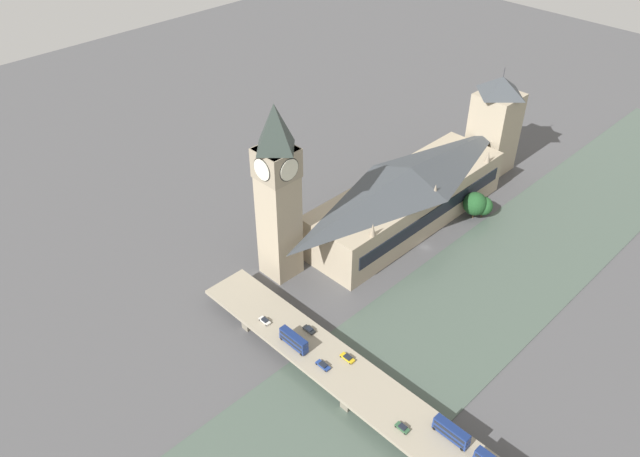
{
  "coord_description": "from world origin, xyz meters",
  "views": [
    {
      "loc": [
        -106.1,
        162.71,
        149.67
      ],
      "look_at": [
        21.46,
        36.28,
        16.67
      ],
      "focal_mm": 35.0,
      "sensor_mm": 36.0,
      "label": 1
    }
  ],
  "objects_px": {
    "clock_tower": "(278,189)",
    "car_northbound_mid": "(348,358)",
    "victoria_tower": "(495,124)",
    "car_southbound_mid": "(402,428)",
    "double_decker_bus_rear": "(294,340)",
    "double_decker_bus_lead": "(451,432)",
    "parliament_hall": "(408,195)",
    "car_northbound_lead": "(309,329)",
    "car_northbound_tail": "(265,321)",
    "car_southbound_tail": "(323,365)",
    "road_bridge": "(360,386)"
  },
  "relations": [
    {
      "from": "clock_tower",
      "to": "car_northbound_mid",
      "type": "height_order",
      "value": "clock_tower"
    },
    {
      "from": "clock_tower",
      "to": "car_northbound_mid",
      "type": "bearing_deg",
      "value": 160.36
    },
    {
      "from": "road_bridge",
      "to": "car_northbound_lead",
      "type": "height_order",
      "value": "car_northbound_lead"
    },
    {
      "from": "road_bridge",
      "to": "car_southbound_tail",
      "type": "distance_m",
      "value": 12.73
    },
    {
      "from": "parliament_hall",
      "to": "clock_tower",
      "type": "distance_m",
      "value": 62.77
    },
    {
      "from": "victoria_tower",
      "to": "car_southbound_mid",
      "type": "distance_m",
      "value": 157.26
    },
    {
      "from": "victoria_tower",
      "to": "car_northbound_lead",
      "type": "distance_m",
      "value": 137.34
    },
    {
      "from": "parliament_hall",
      "to": "road_bridge",
      "type": "relative_size",
      "value": 0.73
    },
    {
      "from": "car_northbound_lead",
      "to": "car_southbound_mid",
      "type": "bearing_deg",
      "value": 170.34
    },
    {
      "from": "double_decker_bus_lead",
      "to": "car_northbound_mid",
      "type": "relative_size",
      "value": 2.26
    },
    {
      "from": "parliament_hall",
      "to": "car_northbound_lead",
      "type": "relative_size",
      "value": 21.88
    },
    {
      "from": "parliament_hall",
      "to": "double_decker_bus_lead",
      "type": "xyz_separation_m",
      "value": [
        -75.71,
        75.26,
        -4.31
      ]
    },
    {
      "from": "clock_tower",
      "to": "car_southbound_tail",
      "type": "distance_m",
      "value": 60.83
    },
    {
      "from": "victoria_tower",
      "to": "double_decker_bus_lead",
      "type": "xyz_separation_m",
      "value": [
        -75.77,
        135.16,
        -14.07
      ]
    },
    {
      "from": "parliament_hall",
      "to": "car_northbound_tail",
      "type": "distance_m",
      "value": 82.94
    },
    {
      "from": "road_bridge",
      "to": "car_northbound_tail",
      "type": "distance_m",
      "value": 38.83
    },
    {
      "from": "clock_tower",
      "to": "double_decker_bus_lead",
      "type": "distance_m",
      "value": 94.11
    },
    {
      "from": "double_decker_bus_lead",
      "to": "car_northbound_lead",
      "type": "height_order",
      "value": "double_decker_bus_lead"
    },
    {
      "from": "road_bridge",
      "to": "car_northbound_lead",
      "type": "bearing_deg",
      "value": -9.01
    },
    {
      "from": "clock_tower",
      "to": "car_southbound_tail",
      "type": "bearing_deg",
      "value": 151.8
    },
    {
      "from": "double_decker_bus_lead",
      "to": "car_northbound_tail",
      "type": "height_order",
      "value": "double_decker_bus_lead"
    },
    {
      "from": "road_bridge",
      "to": "car_southbound_tail",
      "type": "height_order",
      "value": "car_southbound_tail"
    },
    {
      "from": "double_decker_bus_rear",
      "to": "car_northbound_lead",
      "type": "relative_size",
      "value": 2.5
    },
    {
      "from": "clock_tower",
      "to": "double_decker_bus_rear",
      "type": "relative_size",
      "value": 6.22
    },
    {
      "from": "clock_tower",
      "to": "car_northbound_tail",
      "type": "distance_m",
      "value": 43.9
    },
    {
      "from": "road_bridge",
      "to": "car_southbound_tail",
      "type": "xyz_separation_m",
      "value": [
        12.19,
        3.2,
        1.81
      ]
    },
    {
      "from": "clock_tower",
      "to": "road_bridge",
      "type": "relative_size",
      "value": 0.52
    },
    {
      "from": "clock_tower",
      "to": "double_decker_bus_lead",
      "type": "xyz_separation_m",
      "value": [
        -88.13,
        18.27,
        -27.52
      ]
    },
    {
      "from": "victoria_tower",
      "to": "car_northbound_tail",
      "type": "bearing_deg",
      "value": 93.26
    },
    {
      "from": "clock_tower",
      "to": "car_northbound_mid",
      "type": "distance_m",
      "value": 60.76
    },
    {
      "from": "double_decker_bus_rear",
      "to": "double_decker_bus_lead",
      "type": "bearing_deg",
      "value": -172.17
    },
    {
      "from": "parliament_hall",
      "to": "car_southbound_tail",
      "type": "xyz_separation_m",
      "value": [
        -34.5,
        82.14,
        -6.22
      ]
    },
    {
      "from": "car_southbound_tail",
      "to": "parliament_hall",
      "type": "bearing_deg",
      "value": -67.22
    },
    {
      "from": "car_northbound_mid",
      "to": "victoria_tower",
      "type": "bearing_deg",
      "value": -74.37
    },
    {
      "from": "parliament_hall",
      "to": "double_decker_bus_rear",
      "type": "height_order",
      "value": "parliament_hall"
    },
    {
      "from": "double_decker_bus_lead",
      "to": "car_northbound_lead",
      "type": "distance_m",
      "value": 54.76
    },
    {
      "from": "road_bridge",
      "to": "car_southbound_tail",
      "type": "bearing_deg",
      "value": 14.69
    },
    {
      "from": "car_southbound_mid",
      "to": "double_decker_bus_lead",
      "type": "bearing_deg",
      "value": -146.37
    },
    {
      "from": "clock_tower",
      "to": "car_southbound_mid",
      "type": "distance_m",
      "value": 86.64
    },
    {
      "from": "clock_tower",
      "to": "car_southbound_mid",
      "type": "bearing_deg",
      "value": 161.86
    },
    {
      "from": "car_northbound_tail",
      "to": "car_southbound_tail",
      "type": "relative_size",
      "value": 0.9
    },
    {
      "from": "victoria_tower",
      "to": "double_decker_bus_lead",
      "type": "distance_m",
      "value": 155.59
    },
    {
      "from": "parliament_hall",
      "to": "car_southbound_tail",
      "type": "relative_size",
      "value": 19.77
    },
    {
      "from": "car_northbound_tail",
      "to": "clock_tower",
      "type": "bearing_deg",
      "value": -51.06
    },
    {
      "from": "parliament_hall",
      "to": "car_northbound_lead",
      "type": "height_order",
      "value": "parliament_hall"
    },
    {
      "from": "car_northbound_lead",
      "to": "car_northbound_mid",
      "type": "relative_size",
      "value": 0.91
    },
    {
      "from": "parliament_hall",
      "to": "car_southbound_tail",
      "type": "distance_m",
      "value": 89.31
    },
    {
      "from": "victoria_tower",
      "to": "road_bridge",
      "type": "distance_m",
      "value": 147.59
    },
    {
      "from": "car_northbound_mid",
      "to": "car_southbound_mid",
      "type": "height_order",
      "value": "car_southbound_mid"
    },
    {
      "from": "car_northbound_lead",
      "to": "parliament_hall",
      "type": "bearing_deg",
      "value": -74.34
    }
  ]
}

